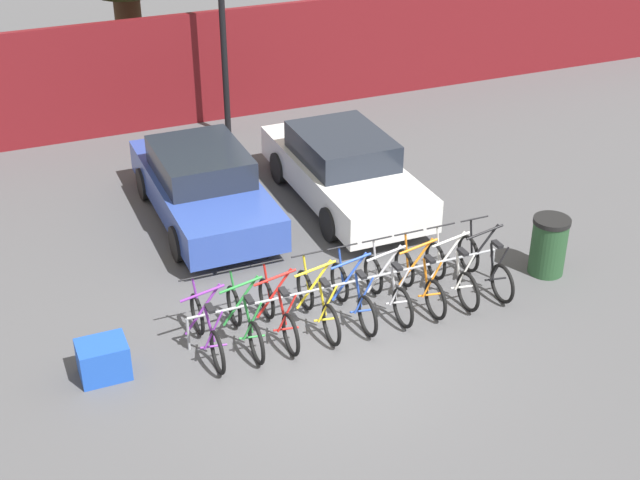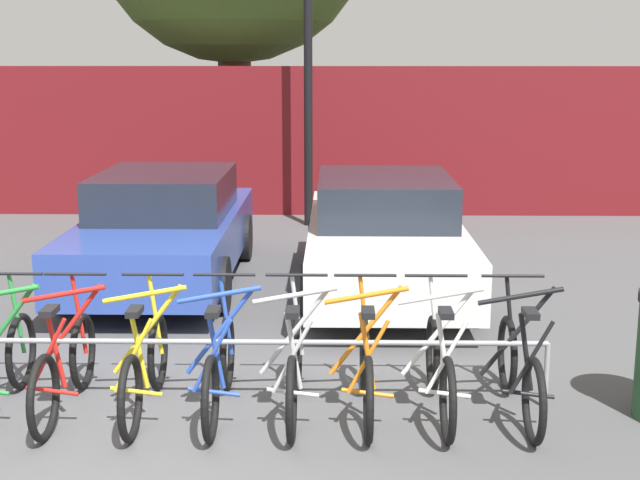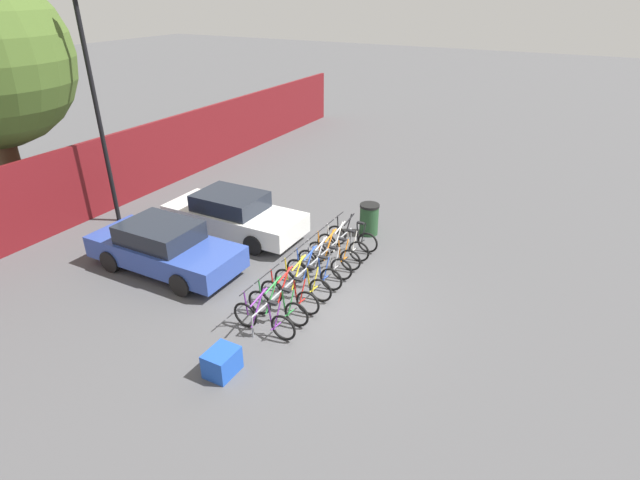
{
  "view_description": "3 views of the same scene",
  "coord_description": "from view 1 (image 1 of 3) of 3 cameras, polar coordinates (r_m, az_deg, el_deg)",
  "views": [
    {
      "loc": [
        -4.34,
        -10.08,
        7.95
      ],
      "look_at": [
        0.35,
        1.11,
        1.16
      ],
      "focal_mm": 50.0,
      "sensor_mm": 36.0,
      "label": 1
    },
    {
      "loc": [
        1.6,
        -6.23,
        2.87
      ],
      "look_at": [
        1.45,
        2.14,
        1.09
      ],
      "focal_mm": 50.0,
      "sensor_mm": 36.0,
      "label": 2
    },
    {
      "loc": [
        -9.36,
        -5.07,
        7.22
      ],
      "look_at": [
        1.53,
        0.8,
        0.92
      ],
      "focal_mm": 28.0,
      "sensor_mm": 36.0,
      "label": 3
    }
  ],
  "objects": [
    {
      "name": "car_white",
      "position": [
        17.39,
        1.51,
        4.58
      ],
      "size": [
        1.91,
        4.57,
        1.4
      ],
      "color": "silver",
      "rests_on": "ground"
    },
    {
      "name": "bicycle_silver",
      "position": [
        14.19,
        4.36,
        -3.09
      ],
      "size": [
        0.68,
        1.71,
        1.05
      ],
      "rotation": [
        0.0,
        0.0,
        -0.03
      ],
      "color": "black",
      "rests_on": "ground"
    },
    {
      "name": "bicycle_red",
      "position": [
        13.56,
        -2.69,
        -4.72
      ],
      "size": [
        0.68,
        1.71,
        1.05
      ],
      "rotation": [
        0.0,
        0.0,
        -0.07
      ],
      "color": "black",
      "rests_on": "ground"
    },
    {
      "name": "trash_bin",
      "position": [
        15.53,
        14.42,
        -0.34
      ],
      "size": [
        0.63,
        0.63,
        1.03
      ],
      "color": "#234728",
      "rests_on": "ground"
    },
    {
      "name": "bicycle_green",
      "position": [
        13.42,
        -4.84,
        -5.21
      ],
      "size": [
        0.68,
        1.71,
        1.05
      ],
      "rotation": [
        0.0,
        0.0,
        0.02
      ],
      "color": "black",
      "rests_on": "ground"
    },
    {
      "name": "bicycle_black",
      "position": [
        14.99,
        10.52,
        -1.63
      ],
      "size": [
        0.68,
        1.71,
        1.05
      ],
      "rotation": [
        0.0,
        0.0,
        0.01
      ],
      "color": "black",
      "rests_on": "ground"
    },
    {
      "name": "bicycle_blue",
      "position": [
        13.96,
        2.14,
        -3.62
      ],
      "size": [
        0.68,
        1.71,
        1.05
      ],
      "rotation": [
        0.0,
        0.0,
        0.07
      ],
      "color": "black",
      "rests_on": "ground"
    },
    {
      "name": "bicycle_white",
      "position": [
        14.69,
        8.42,
        -2.13
      ],
      "size": [
        0.68,
        1.71,
        1.05
      ],
      "rotation": [
        0.0,
        0.0,
        -0.02
      ],
      "color": "black",
      "rests_on": "ground"
    },
    {
      "name": "car_blue",
      "position": [
        16.86,
        -7.51,
        3.49
      ],
      "size": [
        1.91,
        4.48,
        1.4
      ],
      "color": "#2D479E",
      "rests_on": "ground"
    },
    {
      "name": "bicycle_yellow",
      "position": [
        13.76,
        -0.14,
        -4.14
      ],
      "size": [
        0.68,
        1.71,
        1.05
      ],
      "rotation": [
        0.0,
        0.0,
        -0.01
      ],
      "color": "black",
      "rests_on": "ground"
    },
    {
      "name": "hoarding_wall",
      "position": [
        21.12,
        -9.91,
        10.5
      ],
      "size": [
        36.0,
        0.16,
        2.62
      ],
      "primitive_type": "cube",
      "color": "maroon",
      "rests_on": "ground"
    },
    {
      "name": "cargo_crate",
      "position": [
        13.15,
        -13.7,
        -7.44
      ],
      "size": [
        0.7,
        0.56,
        0.55
      ],
      "primitive_type": "cube",
      "color": "blue",
      "rests_on": "ground"
    },
    {
      "name": "ground_plane",
      "position": [
        13.55,
        0.44,
        -6.67
      ],
      "size": [
        120.0,
        120.0,
        0.0
      ],
      "primitive_type": "plane",
      "color": "#4C4C4F"
    },
    {
      "name": "bicycle_purple",
      "position": [
        13.29,
        -7.26,
        -5.74
      ],
      "size": [
        0.68,
        1.71,
        1.05
      ],
      "rotation": [
        0.0,
        0.0,
        -0.05
      ],
      "color": "black",
      "rests_on": "ground"
    },
    {
      "name": "bike_rack",
      "position": [
        14.01,
        1.95,
        -2.87
      ],
      "size": [
        5.32,
        0.04,
        0.57
      ],
      "color": "gray",
      "rests_on": "ground"
    },
    {
      "name": "bicycle_orange",
      "position": [
        14.43,
        6.4,
        -2.61
      ],
      "size": [
        0.68,
        1.71,
        1.05
      ],
      "rotation": [
        0.0,
        0.0,
        -0.01
      ],
      "color": "black",
      "rests_on": "ground"
    }
  ]
}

